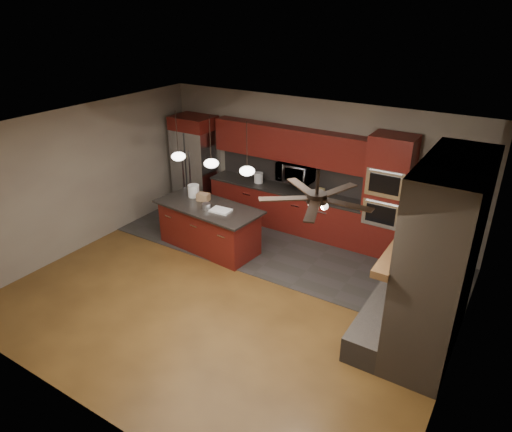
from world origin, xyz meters
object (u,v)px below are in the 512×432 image
Objects in this scene: refrigerator at (196,162)px; cardboard_box at (203,197)px; white_bucket at (194,191)px; oven_tower at (387,197)px; counter_box at (320,193)px; paint_tray at (221,211)px; microwave at (296,172)px; counter_bucket at (259,178)px; paint_can at (206,206)px; kitchen_island at (209,227)px.

refrigerator is 1.93m from cardboard_box.
white_bucket is (1.02, -1.34, -0.05)m from refrigerator.
oven_tower is at bearing 0.93° from refrigerator.
paint_tray is at bearing -128.57° from counter_box.
oven_tower is 1.37m from counter_box.
microwave is 3.87× the size of counter_box.
white_bucket is 0.96m from paint_tray.
counter_box reaches higher than paint_tray.
counter_bucket is (-2.86, 0.01, -0.18)m from oven_tower.
refrigerator reaches higher than paint_tray.
oven_tower reaches higher than counter_bucket.
counter_bucket is at bearing 176.83° from counter_box.
white_bucket is 1.05× the size of cardboard_box.
microwave reaches higher than cardboard_box.
microwave is at bearing 2.91° from refrigerator.
cardboard_box is (-1.26, -1.54, -0.30)m from microwave.
oven_tower reaches higher than white_bucket.
paint_tray is (-0.66, -1.78, -0.36)m from microwave.
counter_box is (2.18, 1.37, -0.05)m from white_bucket.
paint_can is (-0.97, -1.83, -0.32)m from microwave.
counter_box is at bearing 32.20° from white_bucket.
counter_bucket is (-0.22, 1.73, 0.07)m from paint_tray.
oven_tower is at bearing 0.54° from counter_box.
paint_tray is 1.71× the size of counter_bucket.
paint_tray is (0.31, 0.05, -0.04)m from paint_can.
cardboard_box reaches higher than paint_tray.
cardboard_box is 1.54m from counter_bucket.
white_bucket is 1.49× the size of paint_can.
paint_can is (0.06, -0.13, 0.51)m from kitchen_island.
counter_bucket is (0.38, 1.49, 0.02)m from cardboard_box.
kitchen_island is at bearing -23.12° from white_bucket.
counter_bucket is (0.14, 1.65, 0.55)m from kitchen_island.
oven_tower is 14.23× the size of paint_can.
microwave is 1.90× the size of paint_tray.
microwave is at bearing 178.34° from oven_tower.
counter_box is (3.20, 0.03, -0.10)m from refrigerator.
cardboard_box is at bearing -104.32° from counter_bucket.
cardboard_box is (-0.30, 0.29, 0.02)m from paint_can.
kitchen_island is 2.36m from counter_box.
microwave is 1.93m from paint_tray.
oven_tower is at bearing 15.07° from cardboard_box.
microwave is 2.16m from white_bucket.
oven_tower reaches higher than counter_box.
paint_can reaches higher than kitchen_island.
white_bucket is at bearing -52.63° from refrigerator.
kitchen_island is (-1.02, -1.70, -0.83)m from microwave.
counter_box is (1.64, 1.60, 0.53)m from kitchen_island.
counter_box is at bearing -178.20° from oven_tower.
kitchen_island is 0.60m from cardboard_box.
refrigerator is at bearing 123.67° from cardboard_box.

